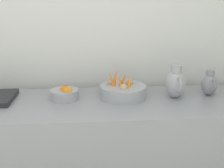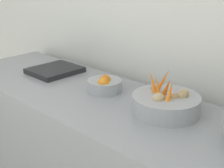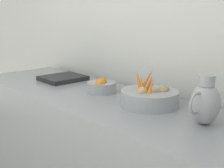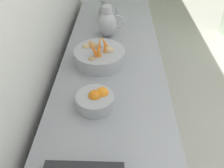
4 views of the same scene
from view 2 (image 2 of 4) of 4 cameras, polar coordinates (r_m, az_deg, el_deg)
name	(u,v)px [view 2 (image 2 of 4)]	position (r m, az deg, el deg)	size (l,w,h in m)	color
vegetable_colander	(166,103)	(1.57, 10.19, -3.55)	(0.35, 0.35, 0.22)	#9EA0A5
orange_bowl	(104,85)	(1.83, -1.44, -0.18)	(0.21, 0.21, 0.11)	#9EA0A5
counter_sink_basin	(55,70)	(2.23, -10.81, 2.59)	(0.34, 0.30, 0.04)	#232326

